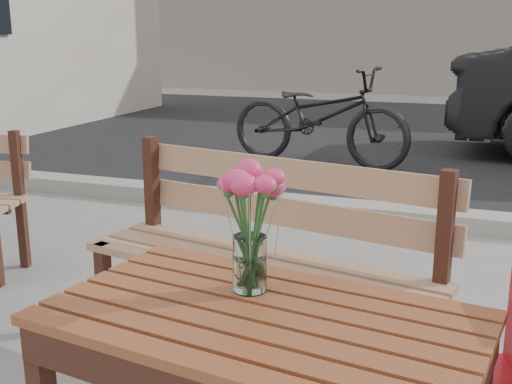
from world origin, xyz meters
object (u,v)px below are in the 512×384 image
main_vase (250,210)px  red_chair (492,373)px  main_table (261,353)px  bicycle (319,116)px

main_vase → red_chair: bearing=13.9°
red_chair → main_vase: (-0.64, -0.16, 0.44)m
red_chair → main_table: bearing=-76.9°
main_vase → main_table: bearing=-58.8°
red_chair → bicycle: bearing=-174.1°
bicycle → main_vase: bearing=-159.2°
red_chair → main_vase: size_ratio=2.16×
main_vase → bicycle: bearing=102.1°
main_table → main_vase: bearing=129.9°
main_table → bicycle: (-1.11, 4.93, -0.05)m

